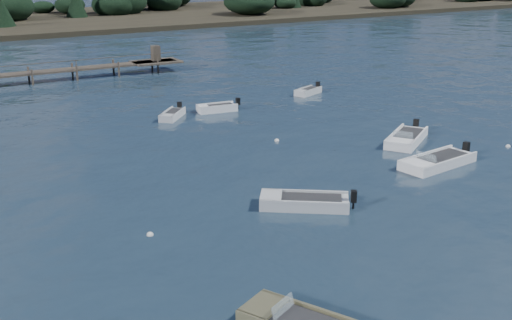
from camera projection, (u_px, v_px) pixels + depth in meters
ground at (87, 58)px, 76.17m from camera, size 400.00×400.00×0.00m
dinghy_extra_a at (172, 116)px, 49.38m from camera, size 2.96×3.10×1.10m
dinghy_mid_white_b at (406, 140)px, 43.19m from camera, size 5.05×4.21×1.30m
dinghy_mid_white_a at (437, 163)px, 38.52m from camera, size 5.63×2.59×1.29m
tender_far_white at (217, 109)px, 51.37m from camera, size 3.59×1.65×1.21m
tender_far_grey_b at (308, 92)px, 57.41m from camera, size 3.27×2.20×1.11m
dinghy_mid_grey at (304, 204)px, 32.38m from camera, size 4.61×3.95×1.22m
buoy_c at (150, 235)px, 29.24m from camera, size 0.32×0.32×0.32m
buoy_d at (508, 147)px, 42.25m from camera, size 0.32×0.32×0.32m
buoy_e at (169, 114)px, 50.48m from camera, size 0.32×0.32×0.32m
buoy_extra_a at (277, 141)px, 43.54m from camera, size 0.32×0.32×0.32m
far_headland at (157, 7)px, 120.31m from camera, size 190.00×40.00×5.80m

